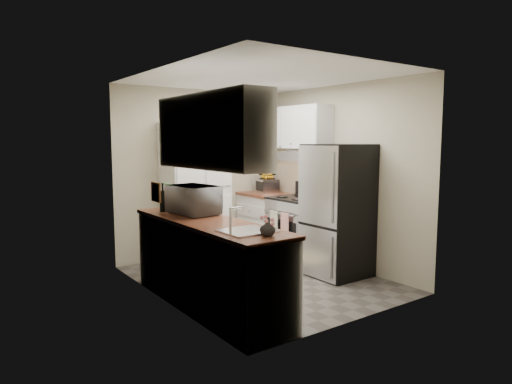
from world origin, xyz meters
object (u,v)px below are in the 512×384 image
at_px(pantry_cabinet, 195,192).
at_px(toaster_oven, 267,186).
at_px(wine_bottle, 163,199).
at_px(refrigerator, 338,210).
at_px(electric_range, 299,229).
at_px(microwave, 194,200).

height_order(pantry_cabinet, toaster_oven, pantry_cabinet).
bearing_deg(pantry_cabinet, toaster_oven, -1.39).
relative_size(wine_bottle, toaster_oven, 0.85).
bearing_deg(refrigerator, pantry_cabinet, 123.46).
bearing_deg(pantry_cabinet, electric_range, -38.22).
bearing_deg(pantry_cabinet, refrigerator, -56.54).
bearing_deg(microwave, toaster_oven, -64.84).
bearing_deg(toaster_oven, microwave, -134.35).
relative_size(refrigerator, toaster_oven, 4.67).
height_order(refrigerator, toaster_oven, refrigerator).
relative_size(refrigerator, wine_bottle, 5.52).
bearing_deg(electric_range, pantry_cabinet, 141.78).
relative_size(microwave, toaster_oven, 1.61).
distance_m(pantry_cabinet, toaster_oven, 1.27).
xyz_separation_m(refrigerator, microwave, (-1.85, 0.43, 0.23)).
distance_m(microwave, wine_bottle, 0.42).
xyz_separation_m(microwave, toaster_oven, (1.98, 1.26, -0.06)).
bearing_deg(toaster_oven, electric_range, -82.98).
height_order(refrigerator, wine_bottle, refrigerator).
bearing_deg(refrigerator, electric_range, 87.52).
distance_m(pantry_cabinet, refrigerator, 2.07).
height_order(pantry_cabinet, wine_bottle, pantry_cabinet).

